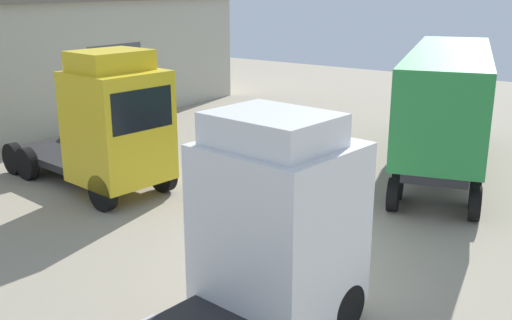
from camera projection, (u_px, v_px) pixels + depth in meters
ground_plane at (295, 239)px, 15.24m from camera, size 60.00×60.00×0.00m
tractor_unit_white at (261, 236)px, 10.63m from camera, size 6.73×3.12×4.13m
container_trailer_green at (447, 95)px, 20.22m from camera, size 11.11×5.44×4.14m
tractor_unit_yellow at (110, 127)px, 18.09m from camera, size 3.15×6.57×4.41m
traffic_cone at (236, 211)px, 16.43m from camera, size 0.40×0.40×0.55m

